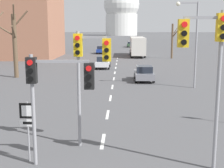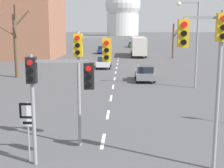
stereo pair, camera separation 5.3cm
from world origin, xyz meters
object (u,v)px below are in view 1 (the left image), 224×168
(traffic_signal_near_left, at_px, (53,83))
(sedan_near_left, at_px, (101,50))
(city_bus, at_px, (137,45))
(street_lamp_right, at_px, (192,35))
(sedan_near_right, at_px, (103,62))
(sedan_mid_centre, at_px, (131,44))
(route_sign_post, at_px, (28,121))
(traffic_signal_centre_tall, at_px, (88,61))
(traffic_signal_near_right, at_px, (208,52))
(sedan_far_left, at_px, (144,73))

(traffic_signal_near_left, relative_size, sedan_near_left, 0.97)
(sedan_near_left, bearing_deg, city_bus, -38.56)
(street_lamp_right, height_order, sedan_near_right, street_lamp_right)
(traffic_signal_near_left, bearing_deg, sedan_mid_centre, 86.39)
(route_sign_post, height_order, sedan_near_right, route_sign_post)
(street_lamp_right, relative_size, sedan_near_left, 1.68)
(street_lamp_right, distance_m, city_bus, 31.49)
(route_sign_post, relative_size, sedan_near_left, 0.55)
(traffic_signal_centre_tall, relative_size, sedan_near_left, 1.16)
(traffic_signal_near_right, bearing_deg, traffic_signal_near_left, 178.20)
(sedan_near_right, relative_size, city_bus, 0.40)
(traffic_signal_near_right, xyz_separation_m, street_lamp_right, (2.96, 16.05, 0.20))
(route_sign_post, xyz_separation_m, sedan_near_left, (-0.75, 52.48, -0.81))
(sedan_near_left, xyz_separation_m, city_bus, (7.13, -5.68, 1.23))
(sedan_mid_centre, distance_m, sedan_far_left, 55.66)
(traffic_signal_near_right, height_order, sedan_mid_centre, traffic_signal_near_right)
(traffic_signal_centre_tall, distance_m, route_sign_post, 3.52)
(traffic_signal_near_left, relative_size, sedan_near_right, 0.97)
(route_sign_post, distance_m, city_bus, 47.24)
(traffic_signal_near_right, distance_m, street_lamp_right, 16.32)
(traffic_signal_near_right, bearing_deg, sedan_far_left, 92.43)
(traffic_signal_near_left, bearing_deg, traffic_signal_near_right, -1.80)
(traffic_signal_centre_tall, distance_m, sedan_near_left, 50.94)
(traffic_signal_near_left, distance_m, route_sign_post, 1.94)
(route_sign_post, height_order, city_bus, city_bus)
(city_bus, bearing_deg, traffic_signal_near_right, -89.74)
(sedan_near_right, bearing_deg, route_sign_post, -92.17)
(street_lamp_right, xyz_separation_m, sedan_mid_centre, (-3.72, 59.20, -3.74))
(traffic_signal_near_left, height_order, traffic_signal_near_right, traffic_signal_near_right)
(route_sign_post, relative_size, sedan_mid_centre, 0.52)
(traffic_signal_near_left, height_order, route_sign_post, traffic_signal_near_left)
(traffic_signal_near_left, height_order, sedan_mid_centre, traffic_signal_near_left)
(route_sign_post, height_order, street_lamp_right, street_lamp_right)
(traffic_signal_near_right, relative_size, street_lamp_right, 0.79)
(sedan_mid_centre, xyz_separation_m, sedan_far_left, (-0.07, -55.66, -0.05))
(traffic_signal_centre_tall, xyz_separation_m, sedan_far_left, (3.59, 17.39, -3.04))
(route_sign_post, bearing_deg, sedan_near_right, 87.83)
(sedan_far_left, bearing_deg, route_sign_post, -106.78)
(traffic_signal_centre_tall, xyz_separation_m, sedan_near_left, (-2.92, 50.77, -2.98))
(sedan_near_right, bearing_deg, traffic_signal_near_right, -79.41)
(street_lamp_right, bearing_deg, city_bus, 95.80)
(sedan_mid_centre, height_order, sedan_far_left, sedan_mid_centre)
(street_lamp_right, distance_m, sedan_near_right, 16.23)
(traffic_signal_near_left, distance_m, city_bus, 47.41)
(route_sign_post, distance_m, sedan_near_right, 28.94)
(route_sign_post, relative_size, sedan_near_right, 0.55)
(traffic_signal_near_right, relative_size, traffic_signal_centre_tall, 1.14)
(sedan_near_left, height_order, city_bus, city_bus)
(sedan_mid_centre, bearing_deg, route_sign_post, -94.46)
(sedan_near_right, height_order, sedan_far_left, sedan_near_right)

